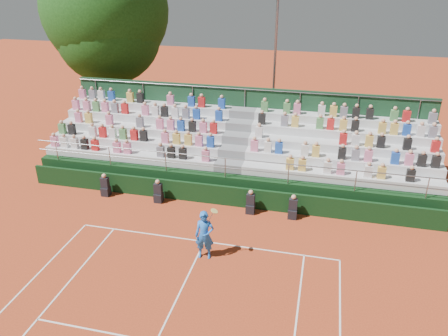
% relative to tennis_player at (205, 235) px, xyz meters
% --- Properties ---
extents(ground, '(90.00, 90.00, 0.00)m').
position_rel_tennis_player_xyz_m(ground, '(-0.30, 0.99, -1.02)').
color(ground, '#AC3D1C').
rests_on(ground, ground).
extents(courtside_wall, '(20.00, 0.15, 1.00)m').
position_rel_tennis_player_xyz_m(courtside_wall, '(-0.30, 4.19, -0.52)').
color(courtside_wall, black).
rests_on(courtside_wall, ground).
extents(line_officials, '(9.66, 0.40, 1.19)m').
position_rel_tennis_player_xyz_m(line_officials, '(-1.34, 3.74, -0.54)').
color(line_officials, black).
rests_on(line_officials, ground).
extents(grandstand, '(20.00, 5.20, 4.40)m').
position_rel_tennis_player_xyz_m(grandstand, '(-0.31, 7.42, 0.08)').
color(grandstand, black).
rests_on(grandstand, ground).
extents(tennis_player, '(0.93, 0.57, 2.22)m').
position_rel_tennis_player_xyz_m(tennis_player, '(0.00, 0.00, 0.00)').
color(tennis_player, blue).
rests_on(tennis_player, ground).
extents(tree_west, '(6.91, 6.91, 10.00)m').
position_rel_tennis_player_xyz_m(tree_west, '(-10.23, 13.44, 5.52)').
color(tree_west, '#361F13').
rests_on(tree_west, ground).
extents(tree_east, '(8.20, 8.20, 11.93)m').
position_rel_tennis_player_xyz_m(tree_east, '(-10.44, 13.80, 6.80)').
color(tree_east, '#361F13').
rests_on(tree_east, ground).
extents(floodlight_mast, '(0.60, 0.25, 9.04)m').
position_rel_tennis_player_xyz_m(floodlight_mast, '(0.80, 13.29, 4.19)').
color(floodlight_mast, gray).
rests_on(floodlight_mast, ground).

